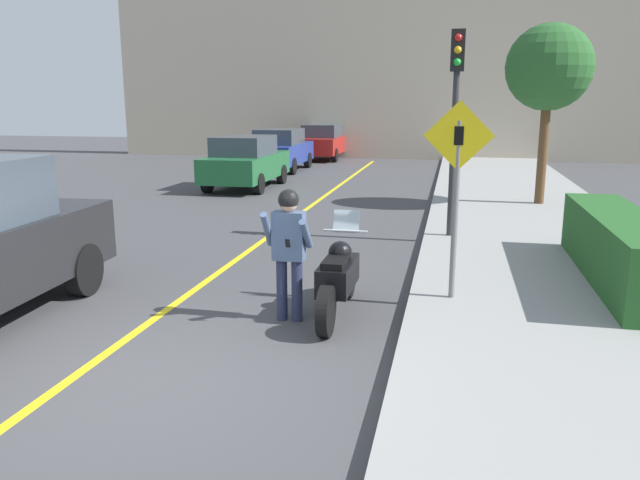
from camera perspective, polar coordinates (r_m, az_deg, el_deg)
ground_plane at (r=6.77m, az=-17.00°, el=-12.16°), size 80.00×80.00×0.00m
sidewalk_curb at (r=9.85m, az=21.47°, el=-4.19°), size 4.40×44.00×0.15m
road_center_line at (r=12.24m, az=-5.93°, el=-0.54°), size 0.12×36.00×0.01m
building_backdrop at (r=31.54m, az=6.64°, el=15.81°), size 28.00×1.20×9.18m
motorcycle at (r=8.20m, az=1.67°, el=-3.46°), size 0.62×2.22×1.30m
person_biker at (r=7.85m, az=-2.87°, el=-0.14°), size 0.59×0.47×1.71m
crossing_sign at (r=8.40m, az=12.39°, el=5.24°), size 0.91×0.08×2.64m
traffic_light at (r=12.44m, az=12.30°, el=12.77°), size 0.26×0.30×3.93m
hedge_row at (r=10.30m, az=25.72°, el=-0.63°), size 0.90×4.52×0.97m
street_tree at (r=17.19m, az=20.22°, el=14.50°), size 2.16×2.16×4.53m
parked_car_green at (r=20.44m, az=-6.82°, el=7.13°), size 1.88×4.20×1.68m
parked_car_blue at (r=25.55m, az=-3.65°, el=8.26°), size 1.88×4.20×1.68m
parked_car_red at (r=30.47m, az=0.25°, el=8.98°), size 1.88×4.20×1.68m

